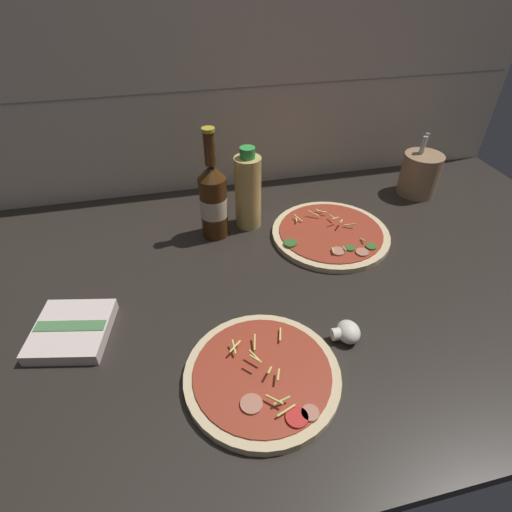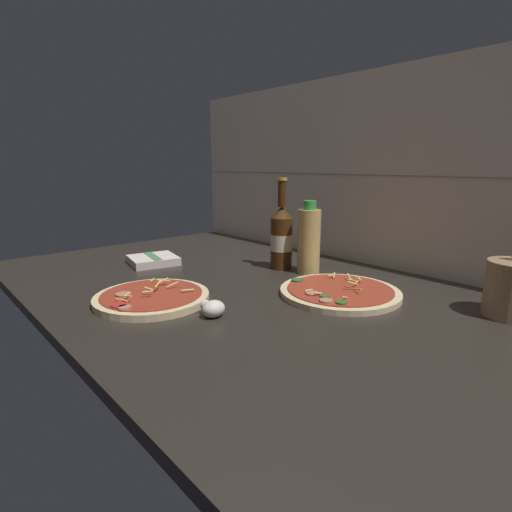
# 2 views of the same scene
# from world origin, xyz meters

# --- Properties ---
(counter_slab) EXTENTS (1.60, 0.90, 0.03)m
(counter_slab) POSITION_xyz_m (0.00, 0.00, 0.01)
(counter_slab) COLOR #28231E
(counter_slab) RESTS_ON ground
(tile_backsplash) EXTENTS (1.60, 0.01, 0.60)m
(tile_backsplash) POSITION_xyz_m (0.00, 0.45, 0.30)
(tile_backsplash) COLOR beige
(tile_backsplash) RESTS_ON ground
(pizza_near) EXTENTS (0.26, 0.26, 0.05)m
(pizza_near) POSITION_xyz_m (-0.11, -0.22, 0.03)
(pizza_near) COLOR beige
(pizza_near) RESTS_ON counter_slab
(pizza_far) EXTENTS (0.29, 0.29, 0.04)m
(pizza_far) POSITION_xyz_m (0.15, 0.13, 0.03)
(pizza_far) COLOR beige
(pizza_far) RESTS_ON counter_slab
(beer_bottle) EXTENTS (0.07, 0.07, 0.27)m
(beer_bottle) POSITION_xyz_m (-0.12, 0.21, 0.12)
(beer_bottle) COLOR #47280F
(beer_bottle) RESTS_ON counter_slab
(oil_bottle) EXTENTS (0.06, 0.06, 0.21)m
(oil_bottle) POSITION_xyz_m (-0.03, 0.23, 0.12)
(oil_bottle) COLOR #D6B766
(oil_bottle) RESTS_ON counter_slab
(mushroom_left) EXTENTS (0.05, 0.05, 0.04)m
(mushroom_left) POSITION_xyz_m (0.06, -0.17, 0.04)
(mushroom_left) COLOR white
(mushroom_left) RESTS_ON counter_slab
(utensil_crock) EXTENTS (0.11, 0.11, 0.17)m
(utensil_crock) POSITION_xyz_m (0.47, 0.28, 0.08)
(utensil_crock) COLOR #9E7A56
(utensil_crock) RESTS_ON counter_slab
(dish_towel) EXTENTS (0.16, 0.16, 0.03)m
(dish_towel) POSITION_xyz_m (-0.43, -0.05, 0.04)
(dish_towel) COLOR beige
(dish_towel) RESTS_ON counter_slab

